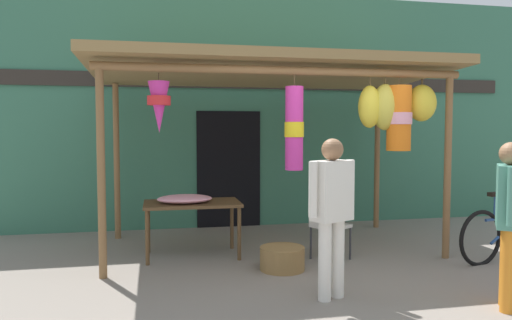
% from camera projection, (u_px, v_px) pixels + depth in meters
% --- Properties ---
extents(ground_plane, '(30.00, 30.00, 0.00)m').
position_uv_depth(ground_plane, '(313.00, 262.00, 6.08)').
color(ground_plane, gray).
extents(shop_facade, '(9.88, 0.29, 4.04)m').
position_uv_depth(shop_facade, '(267.00, 111.00, 8.49)').
color(shop_facade, '#387056').
rests_on(shop_facade, ground_plane).
extents(market_stall_canopy, '(4.80, 2.55, 2.62)m').
position_uv_depth(market_stall_canopy, '(281.00, 81.00, 6.57)').
color(market_stall_canopy, brown).
rests_on(market_stall_canopy, ground_plane).
extents(display_table, '(1.25, 0.73, 0.73)m').
position_uv_depth(display_table, '(192.00, 208.00, 6.33)').
color(display_table, brown).
rests_on(display_table, ground_plane).
extents(flower_heap_on_table, '(0.71, 0.50, 0.11)m').
position_uv_depth(flower_heap_on_table, '(186.00, 199.00, 6.25)').
color(flower_heap_on_table, pink).
rests_on(flower_heap_on_table, display_table).
extents(folding_chair, '(0.55, 0.55, 0.84)m').
position_uv_depth(folding_chair, '(327.00, 222.00, 6.14)').
color(folding_chair, beige).
rests_on(folding_chair, ground_plane).
extents(wicker_basket_by_table, '(0.54, 0.54, 0.28)m').
position_uv_depth(wicker_basket_by_table, '(282.00, 258.00, 5.74)').
color(wicker_basket_by_table, olive).
rests_on(wicker_basket_by_table, ground_plane).
extents(parked_bicycle, '(1.72, 0.53, 0.92)m').
position_uv_depth(parked_bicycle, '(509.00, 233.00, 6.17)').
color(parked_bicycle, black).
rests_on(parked_bicycle, ground_plane).
extents(vendor_in_orange, '(0.55, 0.37, 1.59)m').
position_uv_depth(vendor_in_orange, '(332.00, 205.00, 4.71)').
color(vendor_in_orange, silver).
rests_on(vendor_in_orange, ground_plane).
extents(customer_foreground, '(0.41, 0.50, 1.56)m').
position_uv_depth(customer_foreground, '(509.00, 212.00, 4.43)').
color(customer_foreground, orange).
rests_on(customer_foreground, ground_plane).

